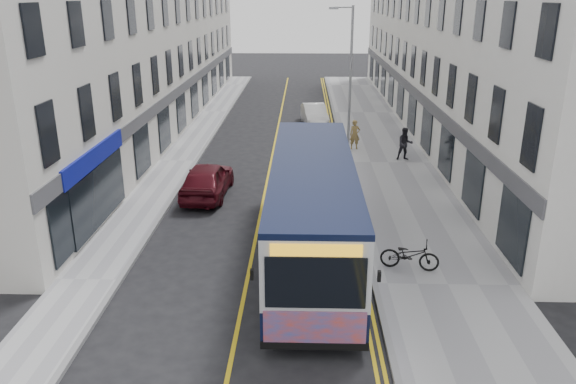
# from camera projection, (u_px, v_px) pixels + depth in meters

# --- Properties ---
(ground) EXTENTS (140.00, 140.00, 0.00)m
(ground) POSITION_uv_depth(u_px,v_px,m) (250.00, 267.00, 18.67)
(ground) COLOR black
(ground) RESTS_ON ground
(pavement_east) EXTENTS (4.50, 64.00, 0.12)m
(pavement_east) POSITION_uv_depth(u_px,v_px,m) (388.00, 163.00, 29.78)
(pavement_east) COLOR #98989B
(pavement_east) RESTS_ON ground
(pavement_west) EXTENTS (2.00, 64.00, 0.12)m
(pavement_west) POSITION_uv_depth(u_px,v_px,m) (178.00, 162.00, 30.08)
(pavement_west) COLOR #98989B
(pavement_west) RESTS_ON ground
(kerb_east) EXTENTS (0.18, 64.00, 0.13)m
(kerb_east) POSITION_uv_depth(u_px,v_px,m) (346.00, 163.00, 29.84)
(kerb_east) COLOR slate
(kerb_east) RESTS_ON ground
(kerb_west) EXTENTS (0.18, 64.00, 0.13)m
(kerb_west) POSITION_uv_depth(u_px,v_px,m) (196.00, 162.00, 30.05)
(kerb_west) COLOR slate
(kerb_west) RESTS_ON ground
(road_centre_line) EXTENTS (0.12, 64.00, 0.01)m
(road_centre_line) POSITION_uv_depth(u_px,v_px,m) (271.00, 163.00, 29.97)
(road_centre_line) COLOR gold
(road_centre_line) RESTS_ON ground
(road_dbl_yellow_inner) EXTENTS (0.10, 64.00, 0.01)m
(road_dbl_yellow_inner) POSITION_uv_depth(u_px,v_px,m) (337.00, 164.00, 29.87)
(road_dbl_yellow_inner) COLOR gold
(road_dbl_yellow_inner) RESTS_ON ground
(road_dbl_yellow_outer) EXTENTS (0.10, 64.00, 0.01)m
(road_dbl_yellow_outer) POSITION_uv_depth(u_px,v_px,m) (341.00, 164.00, 29.86)
(road_dbl_yellow_outer) COLOR gold
(road_dbl_yellow_outer) RESTS_ON ground
(terrace_east) EXTENTS (6.00, 46.00, 13.00)m
(terrace_east) POSITION_uv_depth(u_px,v_px,m) (457.00, 28.00, 35.95)
(terrace_east) COLOR silver
(terrace_east) RESTS_ON ground
(terrace_west) EXTENTS (6.00, 46.00, 13.00)m
(terrace_west) POSITION_uv_depth(u_px,v_px,m) (140.00, 27.00, 36.51)
(terrace_west) COLOR beige
(terrace_west) RESTS_ON ground
(streetlamp) EXTENTS (1.32, 0.18, 8.00)m
(streetlamp) POSITION_uv_depth(u_px,v_px,m) (349.00, 76.00, 30.27)
(streetlamp) COLOR #95989E
(streetlamp) RESTS_ON ground
(city_bus) EXTENTS (2.74, 11.75, 3.42)m
(city_bus) POSITION_uv_depth(u_px,v_px,m) (312.00, 206.00, 18.79)
(city_bus) COLOR black
(city_bus) RESTS_ON ground
(bicycle) EXTENTS (1.98, 1.04, 0.99)m
(bicycle) POSITION_uv_depth(u_px,v_px,m) (410.00, 255.00, 18.11)
(bicycle) COLOR black
(bicycle) RESTS_ON pavement_east
(pedestrian_near) EXTENTS (0.66, 0.48, 1.68)m
(pedestrian_near) POSITION_uv_depth(u_px,v_px,m) (355.00, 135.00, 32.03)
(pedestrian_near) COLOR olive
(pedestrian_near) RESTS_ON pavement_east
(pedestrian_far) EXTENTS (0.89, 0.72, 1.75)m
(pedestrian_far) POSITION_uv_depth(u_px,v_px,m) (405.00, 144.00, 29.93)
(pedestrian_far) COLOR black
(pedestrian_far) RESTS_ON pavement_east
(car_white) EXTENTS (1.99, 4.40, 1.40)m
(car_white) POSITION_uv_depth(u_px,v_px,m) (314.00, 115.00, 38.54)
(car_white) COLOR silver
(car_white) RESTS_ON ground
(car_maroon) EXTENTS (2.03, 4.63, 1.55)m
(car_maroon) POSITION_uv_depth(u_px,v_px,m) (207.00, 179.00, 24.94)
(car_maroon) COLOR #480C14
(car_maroon) RESTS_ON ground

